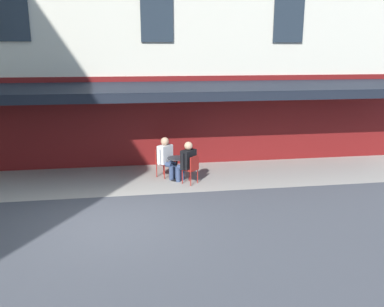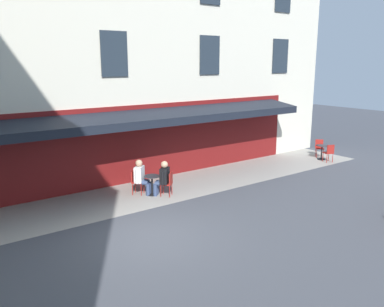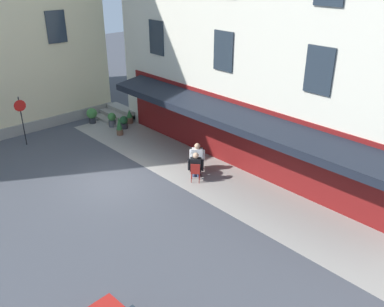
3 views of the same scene
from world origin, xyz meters
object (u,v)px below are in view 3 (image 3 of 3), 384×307
cafe_chair_red_back_row (197,158)px  potted_plant_entrance_right (130,117)px  cafe_table_near_entrance (197,165)px  no_parking_sign (21,112)px  potted_plant_mid_terrace (119,126)px  potted_plant_under_sign (112,119)px  seated_companion_in_black (196,165)px  potted_plant_entrance_left (124,122)px  cafe_chair_red_under_awning (195,171)px  seated_patron_in_white (197,157)px  potted_plant_by_steps (92,115)px

cafe_chair_red_back_row → potted_plant_entrance_right: (7.01, -1.10, -0.14)m
cafe_table_near_entrance → no_parking_sign: 9.56m
potted_plant_mid_terrace → potted_plant_under_sign: 1.41m
seated_companion_in_black → potted_plant_entrance_left: seated_companion_in_black is taller
cafe_table_near_entrance → cafe_chair_red_under_awning: bearing=132.3°
seated_patron_in_white → potted_plant_entrance_right: size_ratio=1.60×
seated_patron_in_white → potted_plant_by_steps: 8.68m
potted_plant_mid_terrace → potted_plant_by_steps: 2.62m
potted_plant_entrance_right → potted_plant_mid_terrace: bearing=127.7°
no_parking_sign → cafe_chair_red_under_awning: bearing=-157.0°
cafe_chair_red_under_awning → seated_patron_in_white: bearing=-47.2°
seated_companion_in_black → cafe_table_near_entrance: bearing=-47.7°
cafe_chair_red_back_row → seated_patron_in_white: size_ratio=0.67×
seated_patron_in_white → potted_plant_entrance_left: seated_patron_in_white is taller
potted_plant_by_steps → cafe_table_near_entrance: bearing=-179.6°
cafe_chair_red_back_row → potted_plant_entrance_right: bearing=-8.9°
cafe_chair_red_back_row → potted_plant_under_sign: cafe_chair_red_back_row is taller
potted_plant_by_steps → seated_patron_in_white: bearing=-177.6°
no_parking_sign → potted_plant_mid_terrace: bearing=-116.1°
cafe_table_near_entrance → potted_plant_entrance_left: bearing=-6.8°
potted_plant_entrance_left → cafe_chair_red_back_row: bearing=176.7°
cafe_chair_red_back_row → seated_companion_in_black: seated_companion_in_black is taller
potted_plant_entrance_left → potted_plant_by_steps: bearing=24.4°
cafe_table_near_entrance → cafe_chair_red_back_row: 0.63m
seated_patron_in_white → potted_plant_under_sign: size_ratio=1.63×
seated_companion_in_black → no_parking_sign: no_parking_sign is taller
cafe_chair_red_back_row → potted_plant_entrance_right: cafe_chair_red_back_row is taller
seated_companion_in_black → potted_plant_mid_terrace: seated_companion_in_black is taller
potted_plant_entrance_left → no_parking_sign: bearing=73.5°
potted_plant_entrance_right → potted_plant_by_steps: 2.22m
cafe_table_near_entrance → seated_patron_in_white: (0.29, -0.30, 0.22)m
seated_patron_in_white → no_parking_sign: size_ratio=0.52×
cafe_chair_red_under_awning → cafe_table_near_entrance: bearing=-47.7°
no_parking_sign → potted_plant_entrance_left: 5.48m
cafe_chair_red_back_row → seated_companion_in_black: 1.06m
cafe_chair_red_back_row → no_parking_sign: 9.39m
cafe_table_near_entrance → potted_plant_under_sign: potted_plant_under_sign is taller
potted_plant_mid_terrace → potted_plant_by_steps: (2.62, 0.18, 0.03)m
cafe_chair_red_under_awning → seated_companion_in_black: (0.15, -0.16, 0.16)m
cafe_table_near_entrance → seated_companion_in_black: (-0.28, 0.31, 0.22)m
cafe_table_near_entrance → potted_plant_under_sign: size_ratio=0.91×
seated_companion_in_black → potted_plant_entrance_left: (7.25, -1.14, -0.33)m
no_parking_sign → potted_plant_entrance_left: size_ratio=3.52×
cafe_table_near_entrance → potted_plant_mid_terrace: potted_plant_mid_terrace is taller
potted_plant_mid_terrace → seated_companion_in_black: bearing=176.3°
seated_companion_in_black → potted_plant_under_sign: seated_companion_in_black is taller
seated_companion_in_black → potted_plant_mid_terrace: 6.63m
no_parking_sign → potted_plant_by_steps: size_ratio=2.84×
seated_patron_in_white → potted_plant_by_steps: bearing=2.4°
no_parking_sign → potted_plant_under_sign: (-0.78, -4.74, -1.36)m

